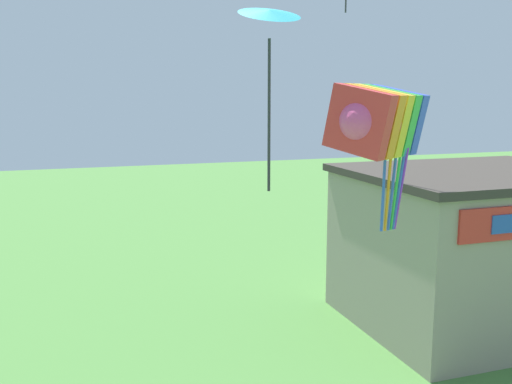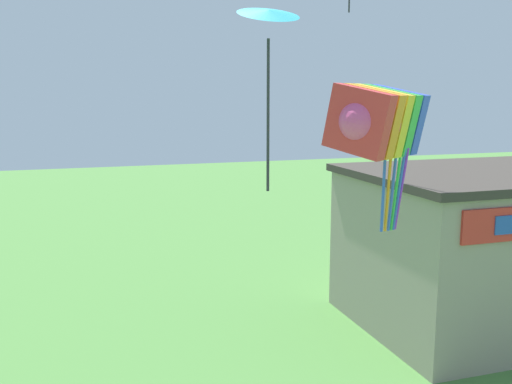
# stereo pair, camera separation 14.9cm
# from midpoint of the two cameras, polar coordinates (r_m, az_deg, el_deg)

# --- Properties ---
(seaside_building) EXTENTS (8.11, 6.59, 5.10)m
(seaside_building) POSITION_cam_midpoint_polar(r_m,az_deg,el_deg) (20.11, 21.02, -5.11)
(seaside_building) COLOR gray
(seaside_building) RESTS_ON ground_plane
(kite_rainbow_parafoil) EXTENTS (2.40, 2.19, 2.75)m
(kite_rainbow_parafoil) POSITION_cam_midpoint_polar(r_m,az_deg,el_deg) (10.75, 11.62, 7.02)
(kite_rainbow_parafoil) COLOR #E54C8C
(kite_cyan_delta) EXTENTS (1.09, 1.06, 3.18)m
(kite_cyan_delta) POSITION_cam_midpoint_polar(r_m,az_deg,el_deg) (9.76, 0.89, 16.87)
(kite_cyan_delta) COLOR #2DB2C6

